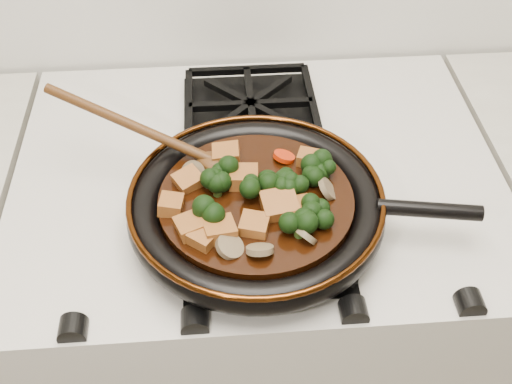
{
  "coord_description": "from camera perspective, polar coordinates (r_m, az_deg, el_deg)",
  "views": [
    {
      "loc": [
        -0.06,
        0.95,
        1.58
      ],
      "look_at": [
        -0.01,
        1.57,
        0.97
      ],
      "focal_mm": 45.0,
      "sensor_mm": 36.0,
      "label": 1
    }
  ],
  "objects": [
    {
      "name": "tofu_cube_10",
      "position": [
        0.83,
        -3.32,
        -3.41
      ],
      "size": [
        0.05,
        0.05,
        0.03
      ],
      "primitive_type": "cube",
      "rotation": [
        -0.07,
        0.09,
        0.21
      ],
      "color": "#935421",
      "rests_on": "braising_sauce"
    },
    {
      "name": "broccoli_floret_6",
      "position": [
        0.88,
        1.76,
        0.52
      ],
      "size": [
        0.07,
        0.07,
        0.05
      ],
      "primitive_type": null,
      "rotation": [
        -0.03,
        0.04,
        0.24
      ],
      "color": "black",
      "rests_on": "braising_sauce"
    },
    {
      "name": "broccoli_floret_0",
      "position": [
        0.88,
        3.36,
        0.6
      ],
      "size": [
        0.08,
        0.08,
        0.08
      ],
      "primitive_type": null,
      "rotation": [
        0.18,
        -0.21,
        2.88
      ],
      "color": "black",
      "rests_on": "braising_sauce"
    },
    {
      "name": "burner_grate_back",
      "position": [
        1.1,
        -0.46,
        7.44
      ],
      "size": [
        0.23,
        0.23,
        0.03
      ],
      "primitive_type": null,
      "color": "black",
      "rests_on": "stove"
    },
    {
      "name": "carrot_coin_2",
      "position": [
        0.85,
        3.97,
        -1.71
      ],
      "size": [
        0.03,
        0.03,
        0.02
      ],
      "primitive_type": "cylinder",
      "rotation": [
        -0.29,
        0.24,
        0.0
      ],
      "color": "#BE2405",
      "rests_on": "braising_sauce"
    },
    {
      "name": "tofu_cube_8",
      "position": [
        0.87,
        -7.57,
        -1.14
      ],
      "size": [
        0.04,
        0.04,
        0.03
      ],
      "primitive_type": "cube",
      "rotation": [
        0.11,
        0.12,
        1.43
      ],
      "color": "#935421",
      "rests_on": "braising_sauce"
    },
    {
      "name": "mushroom_slice_1",
      "position": [
        0.88,
        6.4,
        0.23
      ],
      "size": [
        0.03,
        0.03,
        0.03
      ],
      "primitive_type": "cylinder",
      "rotation": [
        0.91,
        0.0,
        1.55
      ],
      "color": "brown",
      "rests_on": "braising_sauce"
    },
    {
      "name": "mushroom_slice_4",
      "position": [
        0.81,
        -2.35,
        -4.84
      ],
      "size": [
        0.05,
        0.05,
        0.03
      ],
      "primitive_type": "cylinder",
      "rotation": [
        0.52,
        0.0,
        1.18
      ],
      "color": "brown",
      "rests_on": "braising_sauce"
    },
    {
      "name": "stove",
      "position": [
        1.35,
        0.09,
        -12.21
      ],
      "size": [
        0.76,
        0.6,
        0.9
      ],
      "primitive_type": "cube",
      "color": "beige",
      "rests_on": "ground"
    },
    {
      "name": "broccoli_floret_5",
      "position": [
        0.82,
        3.82,
        -3.47
      ],
      "size": [
        0.09,
        0.09,
        0.06
      ],
      "primitive_type": null,
      "rotation": [
        -0.21,
        -0.04,
        0.74
      ],
      "color": "black",
      "rests_on": "braising_sauce"
    },
    {
      "name": "carrot_coin_3",
      "position": [
        0.93,
        2.5,
        3.17
      ],
      "size": [
        0.03,
        0.03,
        0.02
      ],
      "primitive_type": "cylinder",
      "rotation": [
        -0.2,
        0.29,
        0.0
      ],
      "color": "#BE2405",
      "rests_on": "braising_sauce"
    },
    {
      "name": "tofu_cube_1",
      "position": [
        0.85,
        2.12,
        -1.23
      ],
      "size": [
        0.05,
        0.05,
        0.03
      ],
      "primitive_type": "cube",
      "rotation": [
        -0.04,
        -0.11,
        1.72
      ],
      "color": "#935421",
      "rests_on": "braising_sauce"
    },
    {
      "name": "tofu_cube_2",
      "position": [
        0.93,
        -2.66,
        3.33
      ],
      "size": [
        0.04,
        0.04,
        0.03
      ],
      "primitive_type": "cube",
      "rotation": [
        -0.0,
        0.11,
        3.12
      ],
      "color": "#935421",
      "rests_on": "braising_sauce"
    },
    {
      "name": "broccoli_floret_1",
      "position": [
        0.85,
        5.48,
        -1.93
      ],
      "size": [
        0.09,
        0.09,
        0.06
      ],
      "primitive_type": null,
      "rotation": [
        0.22,
        0.02,
        0.66
      ],
      "color": "black",
      "rests_on": "braising_sauce"
    },
    {
      "name": "broccoli_floret_9",
      "position": [
        0.84,
        -4.51,
        -2.48
      ],
      "size": [
        0.07,
        0.08,
        0.07
      ],
      "primitive_type": null,
      "rotation": [
        0.25,
        -0.03,
        0.17
      ],
      "color": "black",
      "rests_on": "braising_sauce"
    },
    {
      "name": "mushroom_slice_0",
      "position": [
        0.82,
        4.47,
        -3.89
      ],
      "size": [
        0.04,
        0.04,
        0.03
      ],
      "primitive_type": "cylinder",
      "rotation": [
        0.95,
        0.0,
        2.24
      ],
      "color": "brown",
      "rests_on": "braising_sauce"
    },
    {
      "name": "broccoli_floret_8",
      "position": [
        0.89,
        -2.97,
        1.23
      ],
      "size": [
        0.07,
        0.07,
        0.05
      ],
      "primitive_type": null,
      "rotation": [
        -0.03,
        -0.01,
        1.33
      ],
      "color": "black",
      "rests_on": "braising_sauce"
    },
    {
      "name": "braising_sauce",
      "position": [
        0.88,
        -0.0,
        -0.97
      ],
      "size": [
        0.27,
        0.27,
        0.02
      ],
      "primitive_type": "cylinder",
      "color": "black",
      "rests_on": "skillet"
    },
    {
      "name": "broccoli_floret_4",
      "position": [
        0.9,
        5.71,
        1.87
      ],
      "size": [
        0.07,
        0.07,
        0.07
      ],
      "primitive_type": null,
      "rotation": [
        0.18,
        0.06,
        0.07
      ],
      "color": "black",
      "rests_on": "braising_sauce"
    },
    {
      "name": "wooden_spoon",
      "position": [
        0.94,
        -8.15,
        4.66
      ],
      "size": [
        0.16,
        0.09,
        0.27
      ],
      "rotation": [
        0.0,
        0.0,
        2.75
      ],
      "color": "#49280F",
      "rests_on": "braising_sauce"
    },
    {
      "name": "tofu_cube_9",
      "position": [
        0.93,
        4.78,
        2.98
      ],
      "size": [
        0.04,
        0.04,
        0.02
      ],
      "primitive_type": "cube",
      "rotation": [
        0.08,
        -0.0,
        2.81
      ],
      "color": "#935421",
      "rests_on": "braising_sauce"
    },
    {
      "name": "broccoli_floret_3",
      "position": [
        0.87,
        0.19,
        0.4
      ],
      "size": [
        0.07,
        0.08,
        0.07
      ],
      "primitive_type": null,
      "rotation": [
        -0.01,
        -0.18,
        1.78
      ],
      "color": "black",
      "rests_on": "braising_sauce"
    },
    {
      "name": "tofu_cube_5",
      "position": [
        0.82,
        -4.6,
        -3.98
      ],
      "size": [
        0.05,
        0.05,
        0.02
      ],
      "primitive_type": "cube",
      "rotation": [
        0.02,
        -0.01,
        0.91
      ],
      "color": "#935421",
      "rests_on": "braising_sauce"
    },
    {
      "name": "burner_grate_front",
      "position": [
        0.9,
        0.82,
        -3.35
      ],
      "size": [
        0.23,
        0.23,
        0.03
      ],
      "primitive_type": null,
      "color": "black",
      "rests_on": "stove"
    },
    {
      "name": "tofu_cube_7",
      "position": [
        0.85,
        3.78,
        -1.58
      ],
      "size": [
        0.04,
        0.04,
        0.03
      ],
      "primitive_type": "cube",
      "rotation": [
        -0.1,
        -0.07,
        0.11
      ],
      "color": "#935421",
      "rests_on": "braising_sauce"
    },
    {
      "name": "mushroom_slice_3",
      "position": [
        0.91,
        -5.61,
        1.75
      ],
      "size": [
        0.04,
        0.03,
        0.03
      ],
      "primitive_type": "cylinder",
      "rotation": [
        0.96,
        0.0,
        0.12
      ],
      "color": "brown",
      "rests_on": "braising_sauce"
    },
    {
      "name": "broccoli_floret_2",
      "position": [
        0.88,
        -3.44,
        0.17
      ],
      "size": [
        0.08,
        0.08,
        0.06
      ],
      "primitive_type": null,
      "rotation": [
        0.08,
        -0.04,
        2.8
      ],
      "color": "black",
      "rests_on": "braising_sauce"
    },
    {
      "name": "mushroom_slice_2",
      "position": [
        0.81,
        0.35,
        -5.14
      ],
      "size": [
        0.04,
        0.03,
        0.03
      ],
      "primitive_type": "cylinder",
      "rotation": [
        0.55,
        0.0,
        3.13
      ],
      "color": "brown",
      "rests_on": "braising_sauce"
    },
    {
      "name": "tofu_cube_6",
      "position": [
        0.83,
        -5.91,
        -3.1
      ],
      "size": [
        0.05,
        0.05,
        0.03
      ],
      "primitive_type": "cube",
      "rotation": [
        -0.07,
        0.08,
        1.93
      ],
      "color": "#935421",
      "rests_on": "braising_sauce"
    },
    {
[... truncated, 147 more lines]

